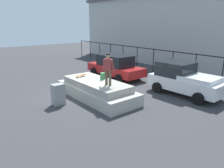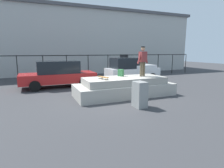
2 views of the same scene
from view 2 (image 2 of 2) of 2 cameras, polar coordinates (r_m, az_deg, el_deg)
The scene contains 10 objects.
ground_plane at distance 9.12m, azimuth -0.58°, elevation -4.63°, with size 60.00×60.00×0.00m, color #38383A.
concrete_ledge at distance 9.73m, azimuth 3.86°, elevation -1.00°, with size 5.21×2.14×0.98m.
skateboarder at distance 10.08m, azimuth 9.60°, elevation 7.62°, with size 0.83×0.36×1.61m.
skateboard at distance 8.95m, azimuth -2.81°, elevation 2.15°, with size 0.38×0.80×0.12m.
backpack at distance 10.01m, azimuth 2.78°, elevation 3.51°, with size 0.28×0.20×0.38m, color #33723F.
car_red_sedan_near at distance 12.52m, azimuth -16.45°, elevation 3.06°, with size 4.80×2.19×1.72m.
car_white_pickup_mid at distance 14.66m, azimuth 5.94°, elevation 4.55°, with size 4.24×2.11×1.84m.
utility_box at distance 7.73m, azimuth 8.66°, elevation -3.28°, with size 0.44×0.60×1.09m, color gray.
fence_row at distance 15.90m, azimuth -10.69°, elevation 6.53°, with size 24.06×0.06×2.04m.
warehouse_building at distance 22.79m, azimuth -14.67°, elevation 12.59°, with size 29.69×8.69×6.84m.
Camera 2 is at (-3.32, -8.17, 2.32)m, focal length 29.24 mm.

